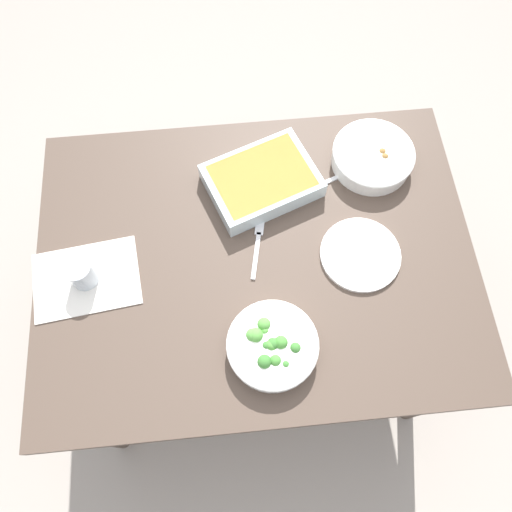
{
  "coord_description": "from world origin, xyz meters",
  "views": [
    {
      "loc": [
        -0.05,
        -0.52,
        1.98
      ],
      "look_at": [
        0.0,
        0.0,
        0.74
      ],
      "focal_mm": 34.47,
      "sensor_mm": 36.0,
      "label": 1
    }
  ],
  "objects": [
    {
      "name": "stew_bowl",
      "position": [
        0.37,
        0.27,
        0.77
      ],
      "size": [
        0.24,
        0.24,
        0.06
      ],
      "color": "white",
      "rests_on": "dining_table"
    },
    {
      "name": "placemat",
      "position": [
        -0.46,
        -0.02,
        0.74
      ],
      "size": [
        0.3,
        0.23,
        0.0
      ],
      "primitive_type": "cube",
      "rotation": [
        0.0,
        0.0,
        0.12
      ],
      "color": "silver",
      "rests_on": "dining_table"
    },
    {
      "name": "side_plate",
      "position": [
        0.28,
        -0.03,
        0.75
      ],
      "size": [
        0.22,
        0.22,
        0.01
      ],
      "primitive_type": "cylinder",
      "color": "white",
      "rests_on": "dining_table"
    },
    {
      "name": "ground_plane",
      "position": [
        0.0,
        0.0,
        0.0
      ],
      "size": [
        6.0,
        6.0,
        0.0
      ],
      "primitive_type": "plane",
      "color": "#9E9389"
    },
    {
      "name": "drink_cup",
      "position": [
        -0.46,
        -0.02,
        0.78
      ],
      "size": [
        0.07,
        0.07,
        0.08
      ],
      "color": "#B2BCC6",
      "rests_on": "dining_table"
    },
    {
      "name": "dining_table",
      "position": [
        0.0,
        0.0,
        0.65
      ],
      "size": [
        1.2,
        0.9,
        0.74
      ],
      "color": "#4C3D33",
      "rests_on": "ground_plane"
    },
    {
      "name": "broccoli_bowl",
      "position": [
        0.02,
        -0.26,
        0.77
      ],
      "size": [
        0.23,
        0.23,
        0.07
      ],
      "color": "white",
      "rests_on": "dining_table"
    },
    {
      "name": "fork_on_table",
      "position": [
        0.01,
        0.03,
        0.74
      ],
      "size": [
        0.06,
        0.18,
        0.01
      ],
      "color": "silver",
      "rests_on": "dining_table"
    },
    {
      "name": "baking_dish",
      "position": [
        0.04,
        0.22,
        0.77
      ],
      "size": [
        0.36,
        0.31,
        0.06
      ],
      "color": "silver",
      "rests_on": "dining_table"
    },
    {
      "name": "spoon_by_stew",
      "position": [
        0.29,
        0.24,
        0.74
      ],
      "size": [
        0.17,
        0.08,
        0.01
      ],
      "color": "silver",
      "rests_on": "dining_table"
    }
  ]
}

